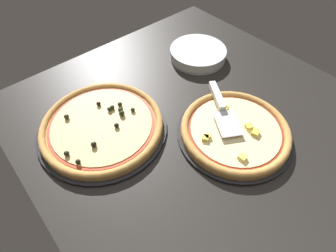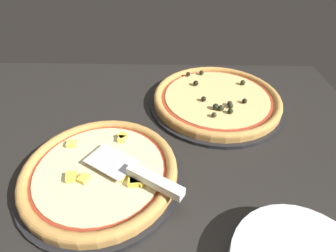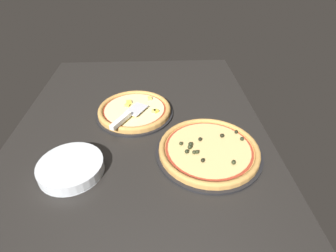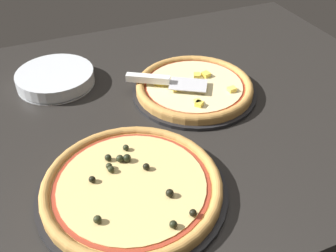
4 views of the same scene
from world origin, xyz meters
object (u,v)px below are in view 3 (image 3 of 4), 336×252
object	(u,v)px
serving_spatula	(125,118)
plate_stack	(71,167)
pizza_back	(209,149)
pizza_front	(135,110)

from	to	relation	value
serving_spatula	plate_stack	bearing A→B (deg)	-32.82
serving_spatula	pizza_back	bearing A→B (deg)	60.51
pizza_front	pizza_back	size ratio (longest dim) A/B	0.88
pizza_back	plate_stack	size ratio (longest dim) A/B	1.68
serving_spatula	plate_stack	distance (cm)	31.32
pizza_front	plate_stack	bearing A→B (deg)	-29.35
serving_spatula	pizza_front	bearing A→B (deg)	160.89
pizza_front	serving_spatula	world-z (taller)	serving_spatula
pizza_front	plate_stack	xyz separation A→B (cm)	(36.26, -20.39, -0.19)
pizza_back	pizza_front	bearing A→B (deg)	-134.03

